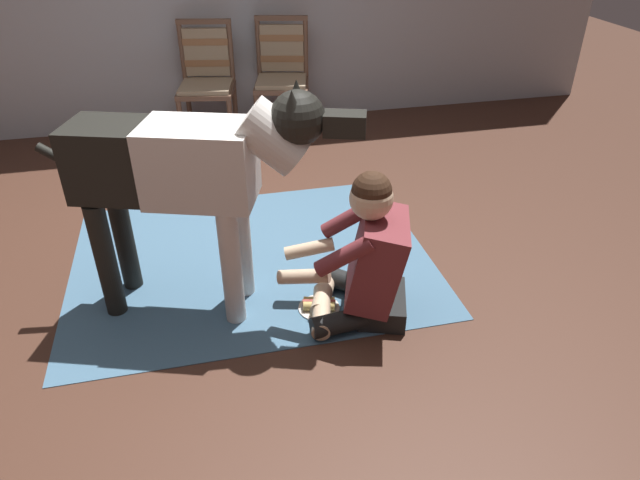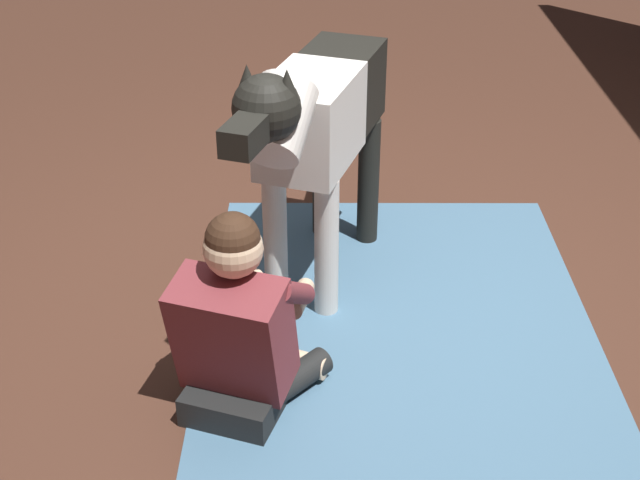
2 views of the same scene
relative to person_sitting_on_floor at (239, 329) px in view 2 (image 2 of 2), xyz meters
name	(u,v)px [view 2 (image 2 of 2)]	position (x,y,z in m)	size (l,w,h in m)	color
ground_plane	(333,297)	(-0.69, 0.35, -0.33)	(13.65, 13.65, 0.00)	#462A1E
area_rug	(398,319)	(-0.51, 0.63, -0.33)	(2.11, 1.66, 0.01)	#446984
person_sitting_on_floor	(239,329)	(0.00, 0.00, 0.00)	(0.72, 0.60, 0.81)	black
large_dog	(315,125)	(-0.81, 0.27, 0.45)	(1.50, 0.64, 1.21)	silver
hot_dog_on_plate	(266,357)	(-0.22, 0.08, -0.31)	(0.22, 0.22, 0.06)	silver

